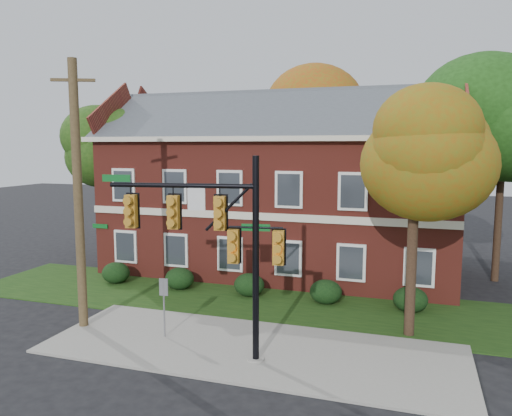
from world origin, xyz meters
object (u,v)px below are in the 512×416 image
(hedge_center, at_px, (249,285))
(tree_right_rear, at_px, (512,118))
(tree_near_right, at_px, (423,150))
(apartment_building, at_px, (280,179))
(hedge_right, at_px, (326,292))
(hedge_far_right, at_px, (410,299))
(traffic_signal, at_px, (218,236))
(tree_left_rear, at_px, (112,148))
(utility_pole, at_px, (78,195))
(hedge_far_left, at_px, (116,273))
(hedge_left, at_px, (180,279))
(tree_far_rear, at_px, (330,115))
(sign_post, at_px, (164,298))

(hedge_center, distance_m, tree_right_rear, 14.94)
(tree_near_right, bearing_deg, hedge_center, 158.58)
(apartment_building, xyz_separation_m, hedge_right, (3.50, -5.25, -4.46))
(hedge_far_right, distance_m, traffic_signal, 9.51)
(tree_left_rear, relative_size, utility_pole, 0.90)
(tree_near_right, distance_m, traffic_signal, 7.58)
(hedge_far_left, bearing_deg, apartment_building, 36.89)
(apartment_building, xyz_separation_m, hedge_left, (-3.50, -5.25, -4.46))
(hedge_far_right, bearing_deg, traffic_signal, -130.16)
(tree_near_right, bearing_deg, hedge_far_left, 168.73)
(tree_far_rear, bearing_deg, hedge_far_right, -66.63)
(tree_left_rear, bearing_deg, traffic_signal, -44.65)
(tree_far_rear, distance_m, traffic_signal, 20.42)
(hedge_far_right, distance_m, utility_pole, 13.72)
(hedge_far_left, bearing_deg, hedge_left, 0.00)
(hedge_right, relative_size, sign_post, 0.64)
(hedge_far_right, relative_size, tree_near_right, 0.16)
(tree_near_right, relative_size, tree_far_rear, 0.74)
(hedge_far_left, xyz_separation_m, traffic_signal, (8.30, -6.76, 3.51))
(hedge_center, distance_m, utility_pole, 8.59)
(tree_near_right, relative_size, utility_pole, 0.87)
(hedge_center, xyz_separation_m, tree_near_right, (7.22, -2.83, 6.14))
(apartment_building, bearing_deg, sign_post, -96.40)
(tree_far_rear, bearing_deg, hedge_left, -110.29)
(sign_post, bearing_deg, tree_near_right, 12.66)
(apartment_building, distance_m, traffic_signal, 12.12)
(hedge_far_left, distance_m, hedge_center, 7.00)
(hedge_far_left, distance_m, tree_right_rear, 20.75)
(tree_right_rear, bearing_deg, tree_left_rear, -174.64)
(utility_pole, bearing_deg, apartment_building, 43.10)
(tree_far_rear, height_order, traffic_signal, tree_far_rear)
(hedge_center, bearing_deg, hedge_far_left, 180.00)
(tree_near_right, relative_size, traffic_signal, 1.32)
(hedge_left, distance_m, tree_far_rear, 16.25)
(hedge_center, relative_size, tree_left_rear, 0.16)
(tree_right_rear, relative_size, sign_post, 4.85)
(utility_pole, bearing_deg, hedge_left, 54.56)
(tree_far_rear, xyz_separation_m, traffic_signal, (-0.04, -19.85, -4.81))
(hedge_center, bearing_deg, sign_post, -102.16)
(tree_far_rear, distance_m, sign_post, 20.35)
(tree_near_right, distance_m, tree_left_rear, 18.33)
(hedge_right, height_order, tree_near_right, tree_near_right)
(apartment_building, distance_m, utility_pole, 11.85)
(tree_far_rear, relative_size, traffic_signal, 1.77)
(hedge_left, xyz_separation_m, traffic_signal, (4.80, -6.76, 3.51))
(hedge_far_right, relative_size, traffic_signal, 0.22)
(hedge_far_left, bearing_deg, sign_post, -44.64)
(hedge_right, bearing_deg, tree_right_rear, 38.02)
(hedge_right, relative_size, utility_pole, 0.14)
(hedge_center, bearing_deg, tree_right_rear, 28.37)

